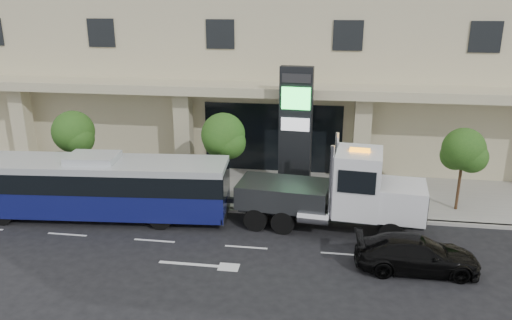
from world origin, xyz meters
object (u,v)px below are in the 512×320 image
(signage_pylon, at_px, (295,131))
(city_bus, at_px, (96,186))
(black_sedan, at_px, (417,254))
(tow_truck, at_px, (338,193))

(signage_pylon, bearing_deg, city_bus, -150.20)
(city_bus, relative_size, black_sedan, 2.69)
(tow_truck, distance_m, signage_pylon, 4.80)
(tow_truck, height_order, black_sedan, tow_truck)
(city_bus, bearing_deg, tow_truck, -3.04)
(black_sedan, height_order, signage_pylon, signage_pylon)
(tow_truck, bearing_deg, black_sedan, -40.39)
(city_bus, height_order, signage_pylon, signage_pylon)
(tow_truck, xyz_separation_m, signage_pylon, (-2.20, 3.89, 1.76))
(black_sedan, distance_m, signage_pylon, 9.15)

